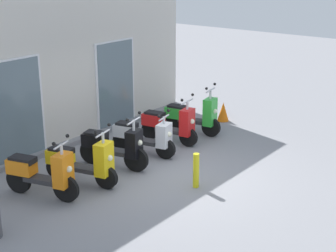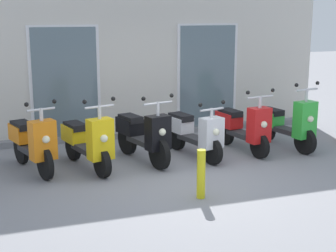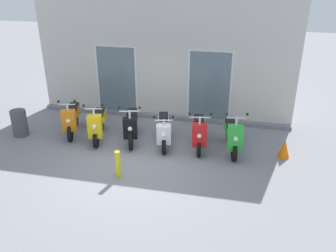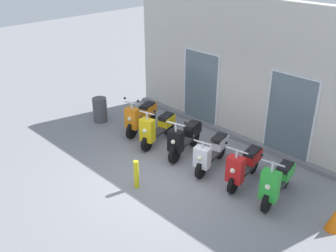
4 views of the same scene
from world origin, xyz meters
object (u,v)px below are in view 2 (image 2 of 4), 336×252
at_px(scooter_white, 194,132).
at_px(curb_bollard, 201,174).
at_px(scooter_yellow, 87,141).
at_px(scooter_green, 287,123).
at_px(scooter_red, 243,126).
at_px(scooter_orange, 32,142).
at_px(scooter_black, 143,134).

bearing_deg(scooter_white, curb_bollard, -109.16).
relative_size(scooter_yellow, scooter_green, 1.02).
bearing_deg(curb_bollard, scooter_red, 49.36).
xyz_separation_m(scooter_orange, scooter_black, (1.85, -0.05, -0.02)).
relative_size(scooter_black, curb_bollard, 2.27).
xyz_separation_m(scooter_white, scooter_red, (0.99, 0.01, 0.03)).
distance_m(scooter_white, scooter_red, 0.99).
xyz_separation_m(scooter_yellow, scooter_red, (2.91, 0.08, 0.01)).
bearing_deg(scooter_yellow, scooter_orange, 171.19).
distance_m(scooter_white, curb_bollard, 2.03).
xyz_separation_m(scooter_red, scooter_green, (0.91, -0.03, -0.00)).
bearing_deg(scooter_red, scooter_black, 179.73).
distance_m(scooter_orange, scooter_white, 2.79).
height_order(scooter_yellow, scooter_black, scooter_yellow).
height_order(scooter_white, scooter_green, scooter_green).
height_order(scooter_black, scooter_green, scooter_green).
bearing_deg(scooter_green, scooter_white, 179.32).
bearing_deg(scooter_white, scooter_orange, 178.68).
bearing_deg(scooter_black, scooter_yellow, -174.98).
height_order(scooter_red, curb_bollard, scooter_red).
xyz_separation_m(scooter_black, scooter_red, (1.93, -0.01, -0.00)).
relative_size(scooter_red, curb_bollard, 2.15).
height_order(scooter_black, scooter_red, scooter_black).
bearing_deg(scooter_orange, curb_bollard, -43.01).
distance_m(scooter_black, curb_bollard, 1.96).
bearing_deg(curb_bollard, scooter_orange, 136.99).
xyz_separation_m(scooter_orange, scooter_green, (4.68, -0.09, -0.03)).
relative_size(scooter_white, scooter_red, 1.03).
xyz_separation_m(scooter_yellow, scooter_black, (0.98, 0.09, 0.01)).
bearing_deg(scooter_white, scooter_black, 179.03).
distance_m(scooter_black, scooter_red, 1.93).
relative_size(scooter_orange, curb_bollard, 2.17).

